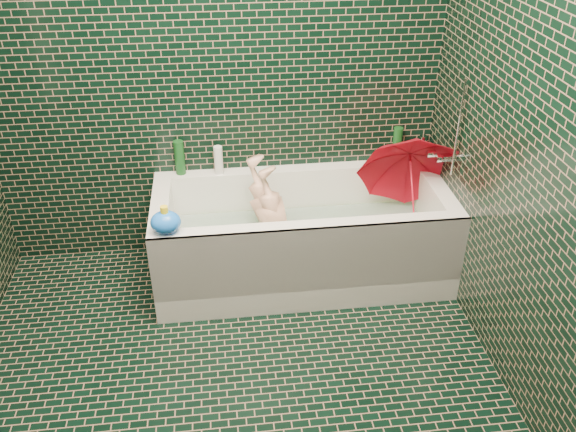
{
  "coord_description": "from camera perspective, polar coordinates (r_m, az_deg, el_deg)",
  "views": [
    {
      "loc": [
        -0.0,
        -1.95,
        2.25
      ],
      "look_at": [
        0.34,
        0.82,
        0.53
      ],
      "focal_mm": 38.0,
      "sensor_mm": 36.0,
      "label": 1
    }
  ],
  "objects": [
    {
      "name": "floor",
      "position": [
        2.98,
        -4.82,
        -17.71
      ],
      "size": [
        2.8,
        2.8,
        0.0
      ],
      "primitive_type": "plane",
      "color": "black",
      "rests_on": "ground"
    },
    {
      "name": "wall_back",
      "position": [
        3.49,
        -6.97,
        14.71
      ],
      "size": [
        2.8,
        0.0,
        2.8
      ],
      "primitive_type": "plane",
      "rotation": [
        1.57,
        0.0,
        0.0
      ],
      "color": "black",
      "rests_on": "floor"
    },
    {
      "name": "wall_right",
      "position": [
        2.55,
        24.52,
        5.45
      ],
      "size": [
        0.0,
        2.8,
        2.8
      ],
      "primitive_type": "plane",
      "rotation": [
        1.57,
        0.0,
        -1.57
      ],
      "color": "black",
      "rests_on": "floor"
    },
    {
      "name": "bathtub",
      "position": [
        3.62,
        1.34,
        -2.73
      ],
      "size": [
        1.7,
        0.75,
        0.55
      ],
      "color": "white",
      "rests_on": "floor"
    },
    {
      "name": "bath_mat",
      "position": [
        3.66,
        1.29,
        -3.29
      ],
      "size": [
        1.35,
        0.47,
        0.01
      ],
      "primitive_type": "cube",
      "color": "#40D32A",
      "rests_on": "bathtub"
    },
    {
      "name": "water",
      "position": [
        3.58,
        1.32,
        -1.4
      ],
      "size": [
        1.48,
        0.53,
        0.0
      ],
      "primitive_type": "cube",
      "color": "silver",
      "rests_on": "bathtub"
    },
    {
      "name": "faucet",
      "position": [
        3.54,
        14.65,
        5.87
      ],
      "size": [
        0.18,
        0.19,
        0.55
      ],
      "color": "silver",
      "rests_on": "wall_right"
    },
    {
      "name": "child",
      "position": [
        3.59,
        -0.93,
        -1.15
      ],
      "size": [
        0.98,
        0.55,
        0.42
      ],
      "primitive_type": "imported",
      "rotation": [
        -1.34,
        0.0,
        -1.31
      ],
      "color": "#E2A98D",
      "rests_on": "bathtub"
    },
    {
      "name": "umbrella",
      "position": [
        3.55,
        11.53,
        2.7
      ],
      "size": [
        0.85,
        0.9,
        0.9
      ],
      "primitive_type": "imported",
      "rotation": [
        0.52,
        -0.36,
        -0.38
      ],
      "color": "red",
      "rests_on": "bathtub"
    },
    {
      "name": "soap_bottle_a",
      "position": [
        3.89,
        12.51,
        4.89
      ],
      "size": [
        0.11,
        0.11,
        0.26
      ],
      "primitive_type": "imported",
      "rotation": [
        0.0,
        0.0,
        0.09
      ],
      "color": "white",
      "rests_on": "bathtub"
    },
    {
      "name": "soap_bottle_b",
      "position": [
        3.87,
        10.83,
        4.9
      ],
      "size": [
        0.09,
        0.1,
        0.18
      ],
      "primitive_type": "imported",
      "rotation": [
        0.0,
        0.0,
        0.18
      ],
      "color": "#481B67",
      "rests_on": "bathtub"
    },
    {
      "name": "soap_bottle_c",
      "position": [
        3.83,
        10.31,
        4.72
      ],
      "size": [
        0.16,
        0.16,
        0.17
      ],
      "primitive_type": "imported",
      "rotation": [
        0.0,
        0.0,
        -0.24
      ],
      "color": "#14461A",
      "rests_on": "bathtub"
    },
    {
      "name": "bottle_right_tall",
      "position": [
        3.82,
        10.16,
        6.54
      ],
      "size": [
        0.07,
        0.07,
        0.23
      ],
      "primitive_type": "cylinder",
      "rotation": [
        0.0,
        0.0,
        0.23
      ],
      "color": "#14461A",
      "rests_on": "bathtub"
    },
    {
      "name": "bottle_right_pump",
      "position": [
        3.9,
        12.45,
        6.24
      ],
      "size": [
        0.05,
        0.05,
        0.16
      ],
      "primitive_type": "cylinder",
      "rotation": [
        0.0,
        0.0,
        0.1
      ],
      "color": "silver",
      "rests_on": "bathtub"
    },
    {
      "name": "bottle_left_tall",
      "position": [
        3.69,
        -10.11,
        5.41
      ],
      "size": [
        0.07,
        0.07,
        0.21
      ],
      "primitive_type": "cylinder",
      "rotation": [
        0.0,
        0.0,
        0.1
      ],
      "color": "#14461A",
      "rests_on": "bathtub"
    },
    {
      "name": "bottle_left_short",
      "position": [
        3.66,
        -6.52,
        5.22
      ],
      "size": [
        0.06,
        0.06,
        0.18
      ],
      "primitive_type": "cylinder",
      "rotation": [
        0.0,
        0.0,
        0.18
      ],
      "color": "white",
      "rests_on": "bathtub"
    },
    {
      "name": "rubber_duck",
      "position": [
        3.85,
        10.63,
        5.46
      ],
      "size": [
        0.11,
        0.08,
        0.08
      ],
      "rotation": [
        0.0,
        0.0,
        0.15
      ],
      "color": "yellow",
      "rests_on": "bathtub"
    },
    {
      "name": "bath_toy",
      "position": [
        3.13,
        -11.38,
        -0.54
      ],
      "size": [
        0.16,
        0.14,
        0.15
      ],
      "rotation": [
        0.0,
        0.0,
        0.07
      ],
      "color": "#1B6FF9",
      "rests_on": "bathtub"
    }
  ]
}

